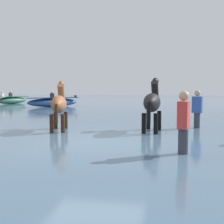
% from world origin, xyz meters
% --- Properties ---
extents(ground_plane, '(120.00, 120.00, 0.00)m').
position_xyz_m(ground_plane, '(0.00, 0.00, 0.00)').
color(ground_plane, '#84755B').
extents(water_surface, '(90.00, 90.00, 0.37)m').
position_xyz_m(water_surface, '(0.00, 10.00, 0.19)').
color(water_surface, slate).
rests_on(water_surface, ground).
extents(horse_lead_chestnut, '(0.78, 1.79, 1.94)m').
position_xyz_m(horse_lead_chestnut, '(-1.48, 1.50, 1.15)').
color(horse_lead_chestnut, brown).
rests_on(horse_lead_chestnut, ground).
extents(horse_trailing_black, '(0.60, 1.87, 2.04)m').
position_xyz_m(horse_trailing_black, '(1.40, 1.79, 1.21)').
color(horse_trailing_black, black).
rests_on(horse_trailing_black, ground).
extents(boat_mid_channel, '(2.21, 3.20, 1.11)m').
position_xyz_m(boat_mid_channel, '(-11.38, 16.59, 0.70)').
color(boat_mid_channel, '#337556').
rests_on(boat_mid_channel, water_surface).
extents(boat_far_offshore, '(3.53, 3.49, 1.15)m').
position_xyz_m(boat_far_offshore, '(-6.23, 13.12, 0.71)').
color(boat_far_offshore, '#28518E').
rests_on(boat_far_offshore, water_surface).
extents(person_onlooker_left, '(0.37, 0.30, 1.63)m').
position_xyz_m(person_onlooker_left, '(2.83, 2.80, 0.87)').
color(person_onlooker_left, '#383842').
rests_on(person_onlooker_left, ground).
extents(person_spectator_far, '(0.27, 0.36, 1.63)m').
position_xyz_m(person_spectator_far, '(2.13, -1.30, 0.87)').
color(person_spectator_far, '#383842').
rests_on(person_spectator_far, ground).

